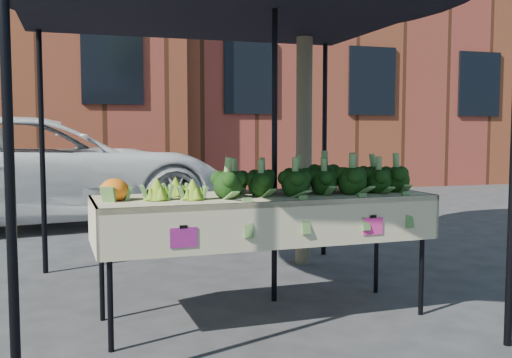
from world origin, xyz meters
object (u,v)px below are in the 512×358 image
at_px(canopy, 229,130).
at_px(vehicle, 37,30).
at_px(table, 264,257).
at_px(street_tree, 305,33).

xyz_separation_m(canopy, vehicle, (-1.64, 4.71, 1.45)).
relative_size(canopy, vehicle, 0.56).
xyz_separation_m(table, street_tree, (0.93, 1.57, 1.89)).
distance_m(canopy, vehicle, 5.19).
distance_m(table, street_tree, 2.62).
bearing_deg(table, vehicle, 108.99).
xyz_separation_m(vehicle, street_tree, (2.71, -3.60, -0.48)).
bearing_deg(vehicle, table, -171.16).
distance_m(canopy, street_tree, 1.82).
bearing_deg(street_tree, table, -120.70).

